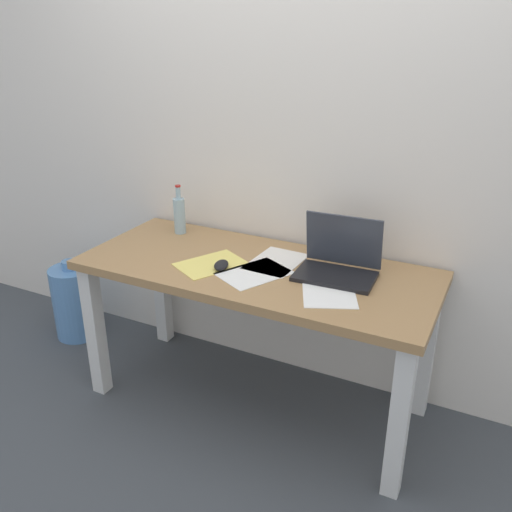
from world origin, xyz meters
TOP-DOWN VIEW (x-y plane):
  - ground_plane at (0.00, 0.00)m, footprint 8.00×8.00m
  - back_wall at (0.00, 0.40)m, footprint 5.20×0.08m
  - desk at (0.00, 0.00)m, footprint 1.60×0.67m
  - laptop_right at (0.35, 0.08)m, footprint 0.35×0.25m
  - beer_bottle at (-0.54, 0.20)m, footprint 0.06×0.06m
  - computer_mouse at (-0.13, -0.09)m, footprint 0.08×0.11m
  - paper_yellow_folder at (-0.19, -0.07)m, footprint 0.33×0.36m
  - paper_sheet_front_right at (0.37, -0.09)m, footprint 0.31×0.36m
  - paper_sheet_near_back at (0.06, 0.08)m, footprint 0.22×0.31m
  - paper_sheet_center at (0.03, -0.07)m, footprint 0.32×0.36m
  - water_cooler_jug at (-1.24, 0.08)m, footprint 0.25×0.25m

SIDE VIEW (x-z plane):
  - ground_plane at x=0.00m, z-range 0.00..0.00m
  - water_cooler_jug at x=-1.24m, z-range -0.02..0.46m
  - desk at x=0.00m, z-range 0.26..0.99m
  - paper_yellow_folder at x=-0.19m, z-range 0.73..0.73m
  - paper_sheet_front_right at x=0.37m, z-range 0.73..0.73m
  - paper_sheet_near_back at x=0.06m, z-range 0.73..0.73m
  - paper_sheet_center at x=0.03m, z-range 0.73..0.73m
  - computer_mouse at x=-0.13m, z-range 0.73..0.77m
  - laptop_right at x=0.35m, z-range 0.66..0.92m
  - beer_bottle at x=-0.54m, z-range 0.70..0.96m
  - back_wall at x=0.00m, z-range 0.00..2.60m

